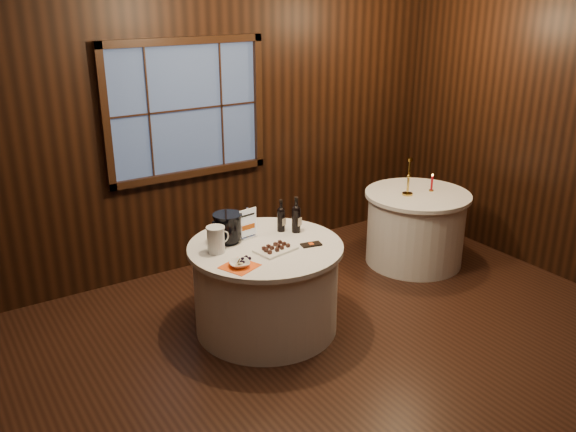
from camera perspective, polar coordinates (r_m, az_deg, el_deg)
ground at (r=4.66m, az=4.56°, el=-15.62°), size 6.00×6.00×0.00m
back_wall at (r=6.03m, az=-9.55°, el=8.85°), size 6.00×0.10×3.00m
main_table at (r=5.16m, az=-2.07°, el=-6.62°), size 1.28×1.28×0.77m
side_table at (r=6.51m, az=11.82°, el=-1.07°), size 1.08×1.08×0.77m
sign_stand at (r=5.10m, az=-3.78°, el=-1.11°), size 0.17×0.10×0.27m
port_bottle_left at (r=5.23m, az=-0.66°, el=-0.14°), size 0.07×0.08×0.28m
port_bottle_right at (r=5.20m, az=0.77°, el=-0.09°), size 0.08×0.09×0.32m
ice_bucket at (r=5.02m, az=-5.66°, el=-1.06°), size 0.24×0.24×0.25m
chocolate_plate at (r=4.88m, az=-1.17°, el=-3.06°), size 0.35×0.27×0.05m
chocolate_box at (r=4.99m, az=2.18°, el=-2.68°), size 0.18×0.12×0.01m
grape_bunch at (r=4.69m, az=-3.95°, el=-4.12°), size 0.18×0.09×0.04m
glass_pitcher at (r=4.85m, az=-6.74°, el=-2.19°), size 0.20×0.15×0.22m
orange_napkin at (r=4.63m, az=-4.55°, el=-4.72°), size 0.31×0.31×0.00m
cracker_bowl at (r=4.62m, az=-4.56°, el=-4.48°), size 0.20×0.20×0.04m
brass_candlestick at (r=6.26m, az=11.19°, el=3.16°), size 0.11×0.11×0.39m
red_candle at (r=6.45m, az=13.31°, el=2.90°), size 0.05×0.05×0.18m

